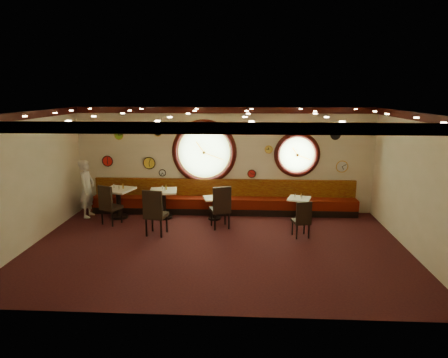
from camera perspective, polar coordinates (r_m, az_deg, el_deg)
floor at (r=9.71m, az=-0.96°, el=-9.69°), size 9.00×6.00×0.00m
ceiling at (r=9.01m, az=-1.04°, el=9.52°), size 9.00×6.00×0.02m
wall_back at (r=12.17m, az=-0.00°, el=2.69°), size 9.00×0.02×3.20m
wall_front at (r=6.35m, az=-2.92°, el=-6.48°), size 9.00×0.02×3.20m
wall_left at (r=10.55m, az=-26.19°, el=-0.11°), size 0.02×6.00×3.20m
wall_right at (r=9.98m, az=25.73°, el=-0.71°), size 0.02×6.00×3.20m
molding_back at (r=11.95m, az=-0.02°, el=9.80°), size 9.00×0.10×0.18m
molding_front at (r=6.08m, az=-3.03°, el=7.26°), size 9.00×0.10×0.18m
molding_left at (r=10.33m, az=-26.75°, el=8.09°), size 0.10×6.00×0.18m
molding_right at (r=9.76m, az=26.29°, el=7.95°), size 0.10×6.00×0.18m
banquette_base at (r=12.24m, az=-0.07°, el=-4.47°), size 8.00×0.55×0.20m
banquette_seat at (r=12.17m, az=-0.07°, el=-3.34°), size 8.00×0.55×0.30m
banquette_back at (r=12.28m, az=-0.02°, el=-1.27°), size 8.00×0.10×0.55m
porthole_left_glass at (r=12.17m, az=-2.83°, el=3.87°), size 1.66×0.02×1.66m
porthole_left_frame at (r=12.15m, az=-2.84°, el=3.86°), size 1.98×0.18×1.98m
porthole_left_ring at (r=12.12m, az=-2.85°, el=3.84°), size 1.61×0.03×1.61m
porthole_right_glass at (r=12.21m, az=10.38°, el=3.47°), size 1.10×0.02×1.10m
porthole_right_frame at (r=12.20m, az=10.39°, el=3.46°), size 1.38×0.18×1.38m
porthole_right_ring at (r=12.17m, az=10.40°, el=3.44°), size 1.09×0.03×1.09m
wall_clock_0 at (r=11.99m, az=3.60°, el=7.10°), size 0.30×0.03×0.30m
wall_clock_1 at (r=12.29m, az=15.63°, el=6.10°), size 0.28×0.03×0.28m
wall_clock_2 at (r=12.61m, az=-14.78°, el=6.07°), size 0.26×0.03×0.26m
wall_clock_3 at (r=12.19m, az=3.98°, el=0.76°), size 0.24×0.03×0.24m
wall_clock_4 at (r=12.84m, az=-16.29°, el=2.48°), size 0.32×0.03×0.32m
wall_clock_5 at (r=12.08m, az=6.41°, el=4.22°), size 0.22×0.03×0.22m
wall_clock_6 at (r=12.48m, az=-10.63°, el=2.26°), size 0.36×0.03×0.36m
wall_clock_7 at (r=12.28m, az=-9.43°, el=6.62°), size 0.24×0.03×0.24m
wall_clock_8 at (r=12.45m, az=-8.78°, el=0.89°), size 0.20×0.03×0.20m
wall_clock_9 at (r=12.48m, az=16.50°, el=1.72°), size 0.34×0.03×0.34m
table_a at (r=12.11m, az=-14.85°, el=-2.85°), size 0.98×0.98×0.88m
table_b at (r=11.82m, az=-8.62°, el=-3.04°), size 0.87×0.87×0.85m
table_c at (r=11.61m, az=-1.39°, el=-3.80°), size 0.73×0.73×0.65m
table_d at (r=11.71m, az=10.63°, el=-3.83°), size 0.76×0.76×0.67m
chair_a at (r=11.52m, az=-16.20°, el=-3.22°), size 0.63×0.63×0.70m
chair_b at (r=10.36m, az=-9.91°, el=-4.34°), size 0.59×0.59×0.76m
chair_c at (r=10.74m, az=-0.43°, el=-3.67°), size 0.63×0.63×0.74m
chair_d at (r=10.30m, az=11.13°, el=-5.35°), size 0.49×0.49×0.60m
condiment_a_salt at (r=12.16m, az=-15.47°, el=-0.97°), size 0.04×0.04×0.11m
condiment_b_salt at (r=11.85m, az=-8.80°, el=-1.19°), size 0.04×0.04×0.10m
condiment_c_salt at (r=11.58m, az=-1.56°, el=-2.32°), size 0.04×0.04×0.11m
condiment_d_salt at (r=11.68m, az=10.12°, el=-2.33°), size 0.04×0.04×0.11m
condiment_a_pepper at (r=11.93m, az=-14.78°, el=-1.24°), size 0.03×0.03×0.09m
condiment_b_pepper at (r=11.67m, az=-8.44°, el=-1.39°), size 0.04×0.04×0.10m
condiment_c_pepper at (r=11.49m, az=-1.50°, el=-2.47°), size 0.03×0.03×0.10m
condiment_d_pepper at (r=11.60m, az=11.04°, el=-2.49°), size 0.04×0.04×0.10m
condiment_a_bottle at (r=12.00m, az=-14.22°, el=-1.00°), size 0.04×0.04×0.14m
condiment_b_bottle at (r=11.74m, az=-8.26°, el=-1.17°), size 0.05×0.05×0.15m
condiment_c_bottle at (r=11.59m, az=-1.00°, el=-2.13°), size 0.06×0.06×0.18m
condiment_d_bottle at (r=11.73m, az=10.97°, el=-2.22°), size 0.04×0.04×0.14m
waiter at (r=12.42m, az=-18.98°, el=-1.31°), size 0.42×0.63×1.71m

